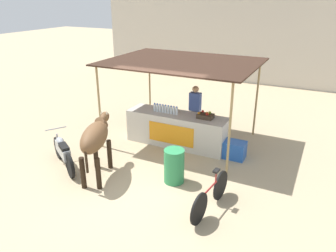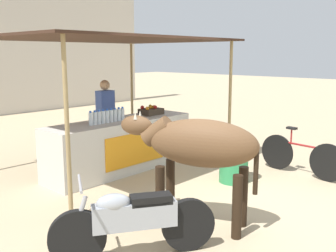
{
  "view_description": "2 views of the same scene",
  "coord_description": "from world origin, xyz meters",
  "px_view_note": "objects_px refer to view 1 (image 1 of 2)",
  "views": [
    {
      "loc": [
        3.75,
        -5.91,
        4.21
      ],
      "look_at": [
        0.29,
        1.03,
        1.06
      ],
      "focal_mm": 35.0,
      "sensor_mm": 36.0,
      "label": 1
    },
    {
      "loc": [
        -4.7,
        -3.25,
        2.16
      ],
      "look_at": [
        0.15,
        1.15,
        0.95
      ],
      "focal_mm": 42.0,
      "sensor_mm": 36.0,
      "label": 2
    }
  ],
  "objects_px": {
    "cooler_box": "(234,150)",
    "stall_counter": "(177,129)",
    "bicycle_leaning": "(211,196)",
    "cow": "(96,138)",
    "motorcycle_parked": "(63,151)",
    "vendor_behind_counter": "(195,111)",
    "fruit_crate": "(205,116)",
    "water_barrel": "(174,166)"
  },
  "relations": [
    {
      "from": "stall_counter",
      "to": "motorcycle_parked",
      "type": "xyz_separation_m",
      "value": [
        -2.06,
        -2.54,
        -0.05
      ]
    },
    {
      "from": "stall_counter",
      "to": "motorcycle_parked",
      "type": "height_order",
      "value": "stall_counter"
    },
    {
      "from": "cow",
      "to": "stall_counter",
      "type": "bearing_deg",
      "value": 69.42
    },
    {
      "from": "water_barrel",
      "to": "bicycle_leaning",
      "type": "distance_m",
      "value": 1.34
    },
    {
      "from": "bicycle_leaning",
      "to": "motorcycle_parked",
      "type": "bearing_deg",
      "value": 178.97
    },
    {
      "from": "cooler_box",
      "to": "stall_counter",
      "type": "bearing_deg",
      "value": 176.88
    },
    {
      "from": "cooler_box",
      "to": "water_barrel",
      "type": "distance_m",
      "value": 2.08
    },
    {
      "from": "water_barrel",
      "to": "bicycle_leaning",
      "type": "bearing_deg",
      "value": -30.33
    },
    {
      "from": "stall_counter",
      "to": "cow",
      "type": "distance_m",
      "value": 2.76
    },
    {
      "from": "vendor_behind_counter",
      "to": "motorcycle_parked",
      "type": "relative_size",
      "value": 1.06
    },
    {
      "from": "cooler_box",
      "to": "motorcycle_parked",
      "type": "height_order",
      "value": "motorcycle_parked"
    },
    {
      "from": "vendor_behind_counter",
      "to": "bicycle_leaning",
      "type": "relative_size",
      "value": 1.0
    },
    {
      "from": "vendor_behind_counter",
      "to": "fruit_crate",
      "type": "bearing_deg",
      "value": -49.36
    },
    {
      "from": "cooler_box",
      "to": "motorcycle_parked",
      "type": "distance_m",
      "value": 4.56
    },
    {
      "from": "cow",
      "to": "fruit_crate",
      "type": "bearing_deg",
      "value": 55.13
    },
    {
      "from": "fruit_crate",
      "to": "vendor_behind_counter",
      "type": "relative_size",
      "value": 0.27
    },
    {
      "from": "stall_counter",
      "to": "cooler_box",
      "type": "relative_size",
      "value": 5.0
    },
    {
      "from": "cooler_box",
      "to": "motorcycle_parked",
      "type": "relative_size",
      "value": 0.39
    },
    {
      "from": "stall_counter",
      "to": "bicycle_leaning",
      "type": "xyz_separation_m",
      "value": [
        1.99,
        -2.62,
        -0.13
      ]
    },
    {
      "from": "fruit_crate",
      "to": "bicycle_leaning",
      "type": "xyz_separation_m",
      "value": [
        1.14,
        -2.67,
        -0.68
      ]
    },
    {
      "from": "bicycle_leaning",
      "to": "cow",
      "type": "bearing_deg",
      "value": 178.43
    },
    {
      "from": "stall_counter",
      "to": "bicycle_leaning",
      "type": "bearing_deg",
      "value": -52.74
    },
    {
      "from": "water_barrel",
      "to": "vendor_behind_counter",
      "type": "bearing_deg",
      "value": 102.12
    },
    {
      "from": "cow",
      "to": "motorcycle_parked",
      "type": "xyz_separation_m",
      "value": [
        -1.11,
        -0.01,
        -0.6
      ]
    },
    {
      "from": "motorcycle_parked",
      "to": "vendor_behind_counter",
      "type": "bearing_deg",
      "value": 54.94
    },
    {
      "from": "cow",
      "to": "water_barrel",
      "type": "bearing_deg",
      "value": 18.44
    },
    {
      "from": "cooler_box",
      "to": "motorcycle_parked",
      "type": "xyz_separation_m",
      "value": [
        -3.84,
        -2.45,
        0.19
      ]
    },
    {
      "from": "bicycle_leaning",
      "to": "fruit_crate",
      "type": "bearing_deg",
      "value": 113.03
    },
    {
      "from": "cooler_box",
      "to": "bicycle_leaning",
      "type": "height_order",
      "value": "bicycle_leaning"
    },
    {
      "from": "vendor_behind_counter",
      "to": "cow",
      "type": "xyz_separation_m",
      "value": [
        -1.21,
        -3.29,
        0.18
      ]
    },
    {
      "from": "fruit_crate",
      "to": "vendor_behind_counter",
      "type": "xyz_separation_m",
      "value": [
        -0.6,
        0.7,
        -0.18
      ]
    },
    {
      "from": "motorcycle_parked",
      "to": "bicycle_leaning",
      "type": "distance_m",
      "value": 4.05
    },
    {
      "from": "stall_counter",
      "to": "vendor_behind_counter",
      "type": "height_order",
      "value": "vendor_behind_counter"
    },
    {
      "from": "water_barrel",
      "to": "cooler_box",
      "type": "bearing_deg",
      "value": 62.76
    },
    {
      "from": "water_barrel",
      "to": "cow",
      "type": "relative_size",
      "value": 0.46
    },
    {
      "from": "cow",
      "to": "motorcycle_parked",
      "type": "height_order",
      "value": "cow"
    },
    {
      "from": "fruit_crate",
      "to": "bicycle_leaning",
      "type": "relative_size",
      "value": 0.27
    },
    {
      "from": "fruit_crate",
      "to": "cooler_box",
      "type": "distance_m",
      "value": 1.23
    },
    {
      "from": "stall_counter",
      "to": "cow",
      "type": "relative_size",
      "value": 1.64
    },
    {
      "from": "stall_counter",
      "to": "vendor_behind_counter",
      "type": "xyz_separation_m",
      "value": [
        0.26,
        0.75,
        0.37
      ]
    },
    {
      "from": "stall_counter",
      "to": "cow",
      "type": "xyz_separation_m",
      "value": [
        -0.95,
        -2.54,
        0.55
      ]
    },
    {
      "from": "motorcycle_parked",
      "to": "bicycle_leaning",
      "type": "xyz_separation_m",
      "value": [
        4.05,
        -0.07,
        -0.08
      ]
    }
  ]
}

